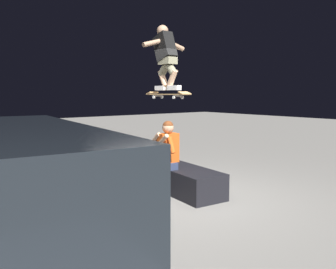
% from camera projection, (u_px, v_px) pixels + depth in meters
% --- Properties ---
extents(ground_plane, '(40.00, 40.00, 0.00)m').
position_uv_depth(ground_plane, '(183.00, 197.00, 5.88)').
color(ground_plane, gray).
extents(ledge_box_main, '(1.75, 0.84, 0.45)m').
position_uv_depth(ledge_box_main, '(183.00, 180.00, 6.17)').
color(ledge_box_main, black).
rests_on(ledge_box_main, ground).
extents(person_sitting_on_ledge, '(0.60, 0.77, 1.28)m').
position_uv_depth(person_sitting_on_ledge, '(163.00, 155.00, 5.95)').
color(person_sitting_on_ledge, '#2D3856').
rests_on(person_sitting_on_ledge, ground).
extents(skateboard, '(1.02, 0.21, 0.13)m').
position_uv_depth(skateboard, '(168.00, 94.00, 6.05)').
color(skateboard, '#AD8451').
extents(skater_airborne, '(0.62, 0.89, 1.12)m').
position_uv_depth(skater_airborne, '(166.00, 54.00, 6.01)').
color(skater_airborne, white).
extents(kicker_ramp, '(1.29, 0.87, 0.40)m').
position_uv_depth(kicker_ramp, '(83.00, 175.00, 7.18)').
color(kicker_ramp, '#28282D').
rests_on(kicker_ramp, ground).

